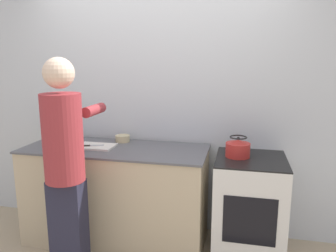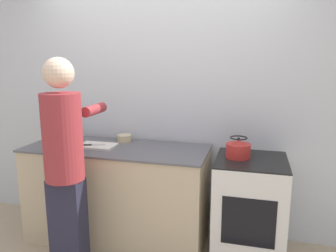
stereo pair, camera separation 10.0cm
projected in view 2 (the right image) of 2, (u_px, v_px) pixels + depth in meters
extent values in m
cube|color=silver|center=(162.00, 103.00, 3.26)|extent=(8.00, 0.05, 2.60)
cube|color=#C6B28E|center=(118.00, 194.00, 3.14)|extent=(1.69, 0.65, 0.90)
cube|color=#56565B|center=(116.00, 148.00, 3.05)|extent=(1.71, 0.68, 0.02)
cube|color=silver|center=(249.00, 210.00, 2.82)|extent=(0.59, 0.62, 0.90)
cube|color=black|center=(252.00, 160.00, 2.73)|extent=(0.59, 0.62, 0.01)
cube|color=black|center=(248.00, 222.00, 2.52)|extent=(0.41, 0.01, 0.39)
cube|color=#232335|center=(69.00, 226.00, 2.64)|extent=(0.27, 0.17, 0.81)
cylinder|color=maroon|center=(63.00, 137.00, 2.49)|extent=(0.30, 0.30, 0.67)
sphere|color=beige|center=(58.00, 73.00, 2.39)|extent=(0.23, 0.23, 0.23)
cylinder|color=maroon|center=(67.00, 108.00, 2.75)|extent=(0.08, 0.30, 0.08)
cylinder|color=maroon|center=(94.00, 110.00, 2.69)|extent=(0.08, 0.30, 0.08)
cube|color=silver|center=(97.00, 146.00, 3.07)|extent=(0.35, 0.24, 0.02)
cube|color=silver|center=(98.00, 145.00, 3.06)|extent=(0.13, 0.08, 0.01)
cube|color=black|center=(88.00, 145.00, 3.05)|extent=(0.08, 0.05, 0.01)
cylinder|color=red|center=(238.00, 151.00, 2.76)|extent=(0.21, 0.21, 0.12)
cone|color=red|center=(239.00, 142.00, 2.75)|extent=(0.17, 0.17, 0.03)
sphere|color=black|center=(239.00, 139.00, 2.74)|extent=(0.02, 0.02, 0.02)
torus|color=black|center=(239.00, 138.00, 2.74)|extent=(0.15, 0.15, 0.01)
cylinder|color=#C6B789|center=(124.00, 138.00, 3.27)|extent=(0.14, 0.14, 0.07)
cylinder|color=#756047|center=(61.00, 136.00, 3.15)|extent=(0.13, 0.13, 0.15)
cylinder|color=#28231E|center=(60.00, 128.00, 3.14)|extent=(0.14, 0.14, 0.01)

